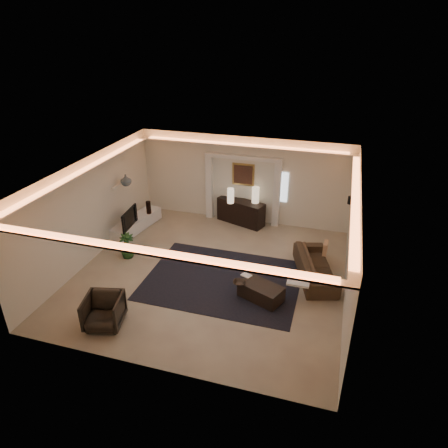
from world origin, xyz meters
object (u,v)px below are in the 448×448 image
(console, at_px, (241,212))
(coffee_table, at_px, (261,292))
(armchair, at_px, (104,311))
(sofa, at_px, (315,266))

(console, relative_size, coffee_table, 1.55)
(coffee_table, distance_m, armchair, 3.71)
(sofa, relative_size, coffee_table, 2.05)
(console, xyz_separation_m, sofa, (2.71, -2.57, -0.09))
(console, distance_m, sofa, 3.73)
(console, height_order, sofa, console)
(sofa, bearing_deg, coffee_table, 122.57)
(coffee_table, bearing_deg, sofa, 72.11)
(console, bearing_deg, armchair, -86.43)
(coffee_table, bearing_deg, console, 134.01)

